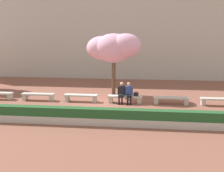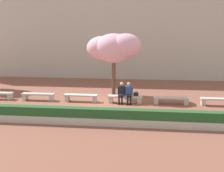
{
  "view_description": "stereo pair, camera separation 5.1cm",
  "coord_description": "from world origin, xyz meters",
  "px_view_note": "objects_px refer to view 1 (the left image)",
  "views": [
    {
      "loc": [
        2.29,
        -15.63,
        4.38
      ],
      "look_at": [
        0.56,
        0.2,
        1.0
      ],
      "focal_mm": 42.0,
      "sensor_mm": 36.0,
      "label": 1
    },
    {
      "loc": [
        2.34,
        -15.62,
        4.38
      ],
      "look_at": [
        0.56,
        0.2,
        1.0
      ],
      "focal_mm": 42.0,
      "sensor_mm": 36.0,
      "label": 2
    }
  ],
  "objects_px": {
    "stone_bench_near_east": "(125,98)",
    "cherry_tree_main": "(113,48)",
    "stone_bench_east_end": "(171,99)",
    "person_seated_left": "(121,92)",
    "handbag": "(136,94)",
    "person_seated_right": "(129,92)",
    "stone_bench_near_west": "(38,95)",
    "stone_bench_far_east": "(219,100)",
    "stone_bench_center": "(81,97)"
  },
  "relations": [
    {
      "from": "person_seated_right",
      "to": "handbag",
      "type": "bearing_deg",
      "value": 5.11
    },
    {
      "from": "stone_bench_east_end",
      "to": "person_seated_left",
      "type": "xyz_separation_m",
      "value": [
        -3.01,
        -0.05,
        0.39
      ]
    },
    {
      "from": "stone_bench_near_west",
      "to": "stone_bench_far_east",
      "type": "distance_m",
      "value": 11.14
    },
    {
      "from": "stone_bench_center",
      "to": "stone_bench_east_end",
      "type": "bearing_deg",
      "value": 0.0
    },
    {
      "from": "stone_bench_near_west",
      "to": "stone_bench_far_east",
      "type": "xyz_separation_m",
      "value": [
        11.14,
        0.0,
        0.0
      ]
    },
    {
      "from": "stone_bench_center",
      "to": "person_seated_left",
      "type": "xyz_separation_m",
      "value": [
        2.56,
        -0.05,
        0.39
      ]
    },
    {
      "from": "stone_bench_near_west",
      "to": "stone_bench_near_east",
      "type": "relative_size",
      "value": 1.0
    },
    {
      "from": "stone_bench_near_east",
      "to": "stone_bench_east_end",
      "type": "xyz_separation_m",
      "value": [
        2.78,
        0.0,
        0.0
      ]
    },
    {
      "from": "stone_bench_center",
      "to": "stone_bench_near_east",
      "type": "relative_size",
      "value": 1.0
    },
    {
      "from": "stone_bench_near_west",
      "to": "handbag",
      "type": "xyz_separation_m",
      "value": [
        6.24,
        -0.01,
        0.27
      ]
    },
    {
      "from": "stone_bench_east_end",
      "to": "person_seated_left",
      "type": "relative_size",
      "value": 1.64
    },
    {
      "from": "stone_bench_east_end",
      "to": "person_seated_right",
      "type": "distance_m",
      "value": 2.59
    },
    {
      "from": "stone_bench_near_east",
      "to": "person_seated_right",
      "type": "xyz_separation_m",
      "value": [
        0.23,
        -0.05,
        0.39
      ]
    },
    {
      "from": "stone_bench_far_east",
      "to": "handbag",
      "type": "relative_size",
      "value": 6.22
    },
    {
      "from": "stone_bench_far_east",
      "to": "cherry_tree_main",
      "type": "height_order",
      "value": "cherry_tree_main"
    },
    {
      "from": "stone_bench_near_west",
      "to": "person_seated_right",
      "type": "distance_m",
      "value": 5.81
    },
    {
      "from": "stone_bench_far_east",
      "to": "person_seated_right",
      "type": "distance_m",
      "value": 5.36
    },
    {
      "from": "handbag",
      "to": "stone_bench_east_end",
      "type": "bearing_deg",
      "value": 0.37
    },
    {
      "from": "person_seated_right",
      "to": "cherry_tree_main",
      "type": "bearing_deg",
      "value": 118.96
    },
    {
      "from": "person_seated_right",
      "to": "handbag",
      "type": "height_order",
      "value": "person_seated_right"
    },
    {
      "from": "stone_bench_center",
      "to": "handbag",
      "type": "bearing_deg",
      "value": -0.23
    },
    {
      "from": "person_seated_right",
      "to": "cherry_tree_main",
      "type": "xyz_separation_m",
      "value": [
        -1.2,
        2.16,
        2.55
      ]
    },
    {
      "from": "stone_bench_east_end",
      "to": "cherry_tree_main",
      "type": "relative_size",
      "value": 0.5
    },
    {
      "from": "person_seated_right",
      "to": "stone_bench_far_east",
      "type": "bearing_deg",
      "value": 0.57
    },
    {
      "from": "stone_bench_far_east",
      "to": "person_seated_left",
      "type": "bearing_deg",
      "value": -179.47
    },
    {
      "from": "stone_bench_near_east",
      "to": "person_seated_left",
      "type": "height_order",
      "value": "person_seated_left"
    },
    {
      "from": "stone_bench_near_east",
      "to": "cherry_tree_main",
      "type": "bearing_deg",
      "value": 114.72
    },
    {
      "from": "stone_bench_east_end",
      "to": "handbag",
      "type": "relative_size",
      "value": 6.22
    },
    {
      "from": "person_seated_left",
      "to": "person_seated_right",
      "type": "bearing_deg",
      "value": 0.02
    },
    {
      "from": "stone_bench_center",
      "to": "handbag",
      "type": "distance_m",
      "value": 3.46
    },
    {
      "from": "stone_bench_near_west",
      "to": "stone_bench_east_end",
      "type": "distance_m",
      "value": 8.35
    },
    {
      "from": "stone_bench_near_east",
      "to": "stone_bench_east_end",
      "type": "relative_size",
      "value": 1.0
    },
    {
      "from": "handbag",
      "to": "stone_bench_center",
      "type": "bearing_deg",
      "value": 179.77
    },
    {
      "from": "person_seated_left",
      "to": "handbag",
      "type": "relative_size",
      "value": 3.81
    },
    {
      "from": "stone_bench_near_east",
      "to": "stone_bench_far_east",
      "type": "xyz_separation_m",
      "value": [
        5.57,
        0.0,
        0.0
      ]
    },
    {
      "from": "stone_bench_east_end",
      "to": "handbag",
      "type": "bearing_deg",
      "value": -179.63
    },
    {
      "from": "stone_bench_near_west",
      "to": "stone_bench_center",
      "type": "distance_m",
      "value": 2.78
    },
    {
      "from": "stone_bench_near_east",
      "to": "stone_bench_east_end",
      "type": "height_order",
      "value": "same"
    },
    {
      "from": "stone_bench_near_east",
      "to": "stone_bench_far_east",
      "type": "height_order",
      "value": "same"
    },
    {
      "from": "stone_bench_near_west",
      "to": "stone_bench_east_end",
      "type": "height_order",
      "value": "same"
    },
    {
      "from": "stone_bench_east_end",
      "to": "stone_bench_center",
      "type": "bearing_deg",
      "value": -180.0
    },
    {
      "from": "person_seated_right",
      "to": "cherry_tree_main",
      "type": "distance_m",
      "value": 3.55
    },
    {
      "from": "stone_bench_near_east",
      "to": "stone_bench_east_end",
      "type": "bearing_deg",
      "value": 0.0
    },
    {
      "from": "stone_bench_near_east",
      "to": "stone_bench_far_east",
      "type": "bearing_deg",
      "value": 0.0
    },
    {
      "from": "stone_bench_east_end",
      "to": "handbag",
      "type": "height_order",
      "value": "handbag"
    },
    {
      "from": "stone_bench_near_east",
      "to": "stone_bench_far_east",
      "type": "relative_size",
      "value": 1.0
    },
    {
      "from": "stone_bench_center",
      "to": "stone_bench_far_east",
      "type": "height_order",
      "value": "same"
    },
    {
      "from": "handbag",
      "to": "cherry_tree_main",
      "type": "xyz_separation_m",
      "value": [
        -1.64,
        2.12,
        2.67
      ]
    },
    {
      "from": "stone_bench_far_east",
      "to": "handbag",
      "type": "distance_m",
      "value": 4.91
    },
    {
      "from": "stone_bench_near_east",
      "to": "cherry_tree_main",
      "type": "xyz_separation_m",
      "value": [
        -0.97,
        2.11,
        2.94
      ]
    }
  ]
}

